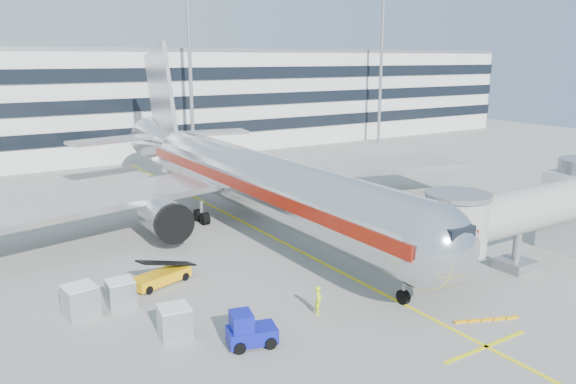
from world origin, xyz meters
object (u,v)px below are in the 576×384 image
baggage_tug (249,331)px  cargo_container_right (121,293)px  cargo_container_left (175,322)px  ramp_worker (318,300)px  cargo_container_front (80,301)px  main_jet (245,177)px  belt_loader (161,276)px

baggage_tug → cargo_container_right: size_ratio=1.70×
cargo_container_right → cargo_container_left: bearing=-75.8°
ramp_worker → cargo_container_front: bearing=106.0°
main_jet → cargo_container_right: (-14.23, -11.02, -3.42)m
main_jet → belt_loader: size_ratio=11.91×
belt_loader → cargo_container_left: bearing=-104.2°
cargo_container_left → cargo_container_right: 5.37m
belt_loader → cargo_container_left: size_ratio=2.42×
main_jet → ramp_worker: size_ratio=30.13×
baggage_tug → cargo_container_front: bearing=128.3°
main_jet → cargo_container_front: main_jet is taller
cargo_container_front → ramp_worker: size_ratio=1.13×
cargo_container_left → cargo_container_front: cargo_container_front is taller
main_jet → baggage_tug: 21.92m
main_jet → belt_loader: main_jet is taller
baggage_tug → ramp_worker: size_ratio=1.63×
baggage_tug → cargo_container_left: (-2.81, 2.92, 0.03)m
cargo_container_right → cargo_container_front: bearing=-179.3°
cargo_container_left → cargo_container_front: size_ratio=0.93×
baggage_tug → ramp_worker: (5.08, 1.06, 0.04)m
main_jet → cargo_container_left: size_ratio=28.83×
baggage_tug → cargo_container_front: size_ratio=1.44×
belt_loader → cargo_container_front: belt_loader is taller
main_jet → cargo_container_front: bearing=-146.2°
cargo_container_front → belt_loader: bearing=19.3°
main_jet → baggage_tug: bearing=-117.8°
cargo_container_left → ramp_worker: size_ratio=1.05×
main_jet → baggage_tug: main_jet is taller
belt_loader → cargo_container_right: (-3.11, -1.86, 0.24)m
main_jet → baggage_tug: size_ratio=18.53×
main_jet → cargo_container_left: bearing=-128.5°
cargo_container_left → cargo_container_right: bearing=104.2°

